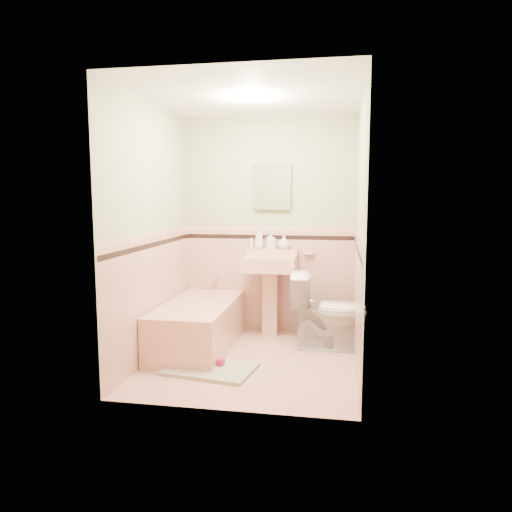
% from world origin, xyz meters
% --- Properties ---
extents(floor, '(2.20, 2.20, 0.00)m').
position_xyz_m(floor, '(0.00, 0.00, 0.00)').
color(floor, '#DCA590').
rests_on(floor, ground).
extents(ceiling, '(2.20, 2.20, 0.00)m').
position_xyz_m(ceiling, '(0.00, 0.00, 2.50)').
color(ceiling, white).
rests_on(ceiling, ground).
extents(wall_back, '(2.50, 0.00, 2.50)m').
position_xyz_m(wall_back, '(0.00, 1.10, 1.25)').
color(wall_back, beige).
rests_on(wall_back, ground).
extents(wall_front, '(2.50, 0.00, 2.50)m').
position_xyz_m(wall_front, '(0.00, -1.10, 1.25)').
color(wall_front, beige).
rests_on(wall_front, ground).
extents(wall_left, '(0.00, 2.50, 2.50)m').
position_xyz_m(wall_left, '(-1.00, 0.00, 1.25)').
color(wall_left, beige).
rests_on(wall_left, ground).
extents(wall_right, '(0.00, 2.50, 2.50)m').
position_xyz_m(wall_right, '(1.00, 0.00, 1.25)').
color(wall_right, beige).
rests_on(wall_right, ground).
extents(wainscot_back, '(2.00, 0.00, 2.00)m').
position_xyz_m(wainscot_back, '(0.00, 1.09, 0.60)').
color(wainscot_back, '#DFAA95').
rests_on(wainscot_back, ground).
extents(wainscot_front, '(2.00, 0.00, 2.00)m').
position_xyz_m(wainscot_front, '(0.00, -1.09, 0.60)').
color(wainscot_front, '#DFAA95').
rests_on(wainscot_front, ground).
extents(wainscot_left, '(0.00, 2.20, 2.20)m').
position_xyz_m(wainscot_left, '(-0.99, 0.00, 0.60)').
color(wainscot_left, '#DFAA95').
rests_on(wainscot_left, ground).
extents(wainscot_right, '(0.00, 2.20, 2.20)m').
position_xyz_m(wainscot_right, '(0.99, 0.00, 0.60)').
color(wainscot_right, '#DFAA95').
rests_on(wainscot_right, ground).
extents(accent_back, '(2.00, 0.00, 2.00)m').
position_xyz_m(accent_back, '(0.00, 1.08, 1.12)').
color(accent_back, black).
rests_on(accent_back, ground).
extents(accent_front, '(2.00, 0.00, 2.00)m').
position_xyz_m(accent_front, '(0.00, -1.08, 1.12)').
color(accent_front, black).
rests_on(accent_front, ground).
extents(accent_left, '(0.00, 2.20, 2.20)m').
position_xyz_m(accent_left, '(-0.98, 0.00, 1.12)').
color(accent_left, black).
rests_on(accent_left, ground).
extents(accent_right, '(0.00, 2.20, 2.20)m').
position_xyz_m(accent_right, '(0.98, 0.00, 1.12)').
color(accent_right, black).
rests_on(accent_right, ground).
extents(cap_back, '(2.00, 0.00, 2.00)m').
position_xyz_m(cap_back, '(0.00, 1.08, 1.22)').
color(cap_back, '#DC9F8F').
rests_on(cap_back, ground).
extents(cap_front, '(2.00, 0.00, 2.00)m').
position_xyz_m(cap_front, '(0.00, -1.08, 1.22)').
color(cap_front, '#DC9F8F').
rests_on(cap_front, ground).
extents(cap_left, '(0.00, 2.20, 2.20)m').
position_xyz_m(cap_left, '(-0.98, 0.00, 1.22)').
color(cap_left, '#DC9F8F').
rests_on(cap_left, ground).
extents(cap_right, '(0.00, 2.20, 2.20)m').
position_xyz_m(cap_right, '(0.98, 0.00, 1.22)').
color(cap_right, '#DC9F8F').
rests_on(cap_right, ground).
extents(bathtub, '(0.70, 1.50, 0.45)m').
position_xyz_m(bathtub, '(-0.63, 0.33, 0.23)').
color(bathtub, '#D79F8A').
rests_on(bathtub, floor).
extents(tub_faucet, '(0.04, 0.12, 0.04)m').
position_xyz_m(tub_faucet, '(-0.63, 1.05, 0.63)').
color(tub_faucet, silver).
rests_on(tub_faucet, wall_back).
extents(sink, '(0.59, 0.48, 0.93)m').
position_xyz_m(sink, '(0.05, 0.86, 0.46)').
color(sink, '#D79F8A').
rests_on(sink, floor).
extents(sink_faucet, '(0.02, 0.02, 0.10)m').
position_xyz_m(sink_faucet, '(0.05, 1.00, 0.95)').
color(sink_faucet, silver).
rests_on(sink_faucet, sink).
extents(medicine_cabinet, '(0.37, 0.04, 0.46)m').
position_xyz_m(medicine_cabinet, '(0.05, 1.07, 1.70)').
color(medicine_cabinet, white).
rests_on(medicine_cabinet, wall_back).
extents(soap_dish, '(0.11, 0.07, 0.04)m').
position_xyz_m(soap_dish, '(0.47, 1.06, 0.95)').
color(soap_dish, '#D79F8A').
rests_on(soap_dish, wall_back).
extents(soap_bottle_left, '(0.12, 0.12, 0.25)m').
position_xyz_m(soap_bottle_left, '(-0.10, 1.04, 1.11)').
color(soap_bottle_left, '#B2B2B2').
rests_on(soap_bottle_left, sink).
extents(soap_bottle_mid, '(0.12, 0.12, 0.20)m').
position_xyz_m(soap_bottle_mid, '(0.03, 1.04, 1.09)').
color(soap_bottle_mid, '#B2B2B2').
rests_on(soap_bottle_mid, sink).
extents(soap_bottle_right, '(0.16, 0.16, 0.17)m').
position_xyz_m(soap_bottle_right, '(0.19, 1.04, 1.07)').
color(soap_bottle_right, '#B2B2B2').
rests_on(soap_bottle_right, sink).
extents(tube, '(0.04, 0.04, 0.12)m').
position_xyz_m(tube, '(-0.20, 1.04, 1.05)').
color(tube, white).
rests_on(tube, sink).
extents(toilet, '(0.79, 0.46, 0.80)m').
position_xyz_m(toilet, '(0.73, 0.53, 0.40)').
color(toilet, white).
rests_on(toilet, floor).
extents(bucket, '(0.28, 0.28, 0.28)m').
position_xyz_m(bucket, '(0.53, 0.89, 0.14)').
color(bucket, '#0726BB').
rests_on(bucket, floor).
extents(bath_mat, '(0.87, 0.65, 0.03)m').
position_xyz_m(bath_mat, '(-0.33, -0.32, 0.02)').
color(bath_mat, '#99A287').
rests_on(bath_mat, floor).
extents(shoe, '(0.16, 0.10, 0.06)m').
position_xyz_m(shoe, '(-0.29, -0.25, 0.06)').
color(shoe, '#BF1E59').
rests_on(shoe, bath_mat).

